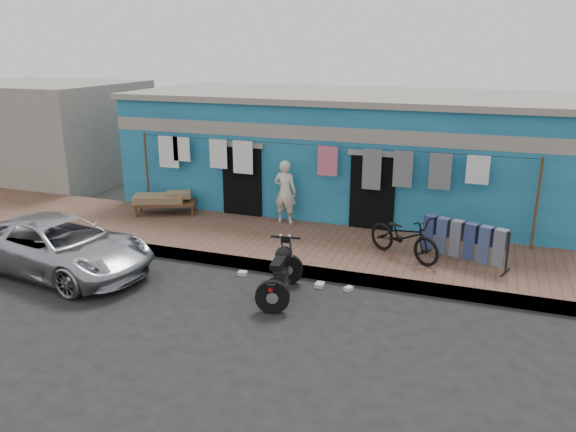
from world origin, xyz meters
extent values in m
plane|color=black|center=(0.00, 0.00, 0.00)|extent=(80.00, 80.00, 0.00)
cube|color=brown|center=(0.00, 3.00, 0.12)|extent=(28.00, 3.00, 0.25)
cube|color=gray|center=(0.00, 1.55, 0.12)|extent=(28.00, 0.10, 0.25)
cube|color=#1C6083|center=(0.00, 7.00, 1.60)|extent=(12.00, 5.00, 3.20)
cube|color=#9E9384|center=(0.00, 4.56, 2.55)|extent=(12.00, 0.14, 0.35)
cube|color=#9E9384|center=(0.00, 7.00, 3.28)|extent=(12.20, 5.20, 0.16)
cube|color=black|center=(-2.20, 4.48, 1.05)|extent=(1.10, 0.10, 2.10)
cube|color=black|center=(1.30, 4.48, 1.05)|extent=(1.10, 0.10, 2.10)
cube|color=#9E9384|center=(-11.00, 7.00, 1.70)|extent=(6.00, 5.00, 3.40)
cylinder|color=brown|center=(-5.00, 4.25, 1.30)|extent=(0.06, 0.06, 2.10)
cylinder|color=brown|center=(5.00, 4.25, 1.30)|extent=(0.06, 0.06, 2.10)
cylinder|color=black|center=(0.00, 4.25, 2.30)|extent=(10.00, 0.01, 0.01)
cube|color=silver|center=(-4.27, 4.25, 1.87)|extent=(0.60, 0.02, 0.86)
cube|color=silver|center=(-3.86, 4.25, 1.97)|extent=(0.50, 0.02, 0.65)
cube|color=silver|center=(-2.77, 4.25, 1.92)|extent=(0.50, 0.02, 0.77)
cube|color=silver|center=(-2.06, 4.25, 1.87)|extent=(0.55, 0.02, 0.86)
cube|color=#C65A73|center=(0.21, 4.25, 1.93)|extent=(0.50, 0.02, 0.74)
cube|color=slate|center=(1.31, 4.25, 1.81)|extent=(0.45, 0.02, 0.99)
cube|color=slate|center=(2.04, 4.25, 1.87)|extent=(0.45, 0.02, 0.87)
cube|color=slate|center=(2.89, 4.25, 1.87)|extent=(0.50, 0.02, 0.85)
cube|color=silver|center=(3.70, 4.25, 1.97)|extent=(0.50, 0.02, 0.65)
imported|color=#B1B1B6|center=(-4.42, 0.05, 0.61)|extent=(4.52, 2.51, 1.21)
imported|color=beige|center=(-0.88, 4.20, 1.07)|extent=(0.60, 0.42, 1.63)
imported|color=black|center=(2.37, 2.75, 0.84)|extent=(1.89, 1.50, 1.18)
cube|color=silver|center=(-0.73, 1.20, 0.04)|extent=(0.20, 0.17, 0.08)
cube|color=silver|center=(1.56, 1.20, 0.04)|extent=(0.18, 0.20, 0.08)
cube|color=silver|center=(0.97, 1.18, 0.04)|extent=(0.17, 0.21, 0.08)
camera|label=1|loc=(3.92, -8.75, 4.66)|focal=35.00mm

